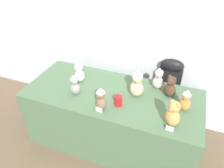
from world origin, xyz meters
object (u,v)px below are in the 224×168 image
object	(u,v)px
instrument_case	(167,93)
teddy_bear_honey	(173,114)
teddy_bear_blush	(158,78)
display_table	(112,117)
teddy_bear_ginger	(185,100)
teddy_bear_sand	(137,83)
teddy_bear_ash	(75,85)
party_cup_red	(118,101)
teddy_bear_snow	(79,71)
teddy_bear_mocha	(101,99)
teddy_bear_cocoa	(170,87)

from	to	relation	value
instrument_case	teddy_bear_honey	distance (m)	0.90
teddy_bear_blush	teddy_bear_honey	world-z (taller)	teddy_bear_honey
display_table	teddy_bear_honey	size ratio (longest dim) A/B	7.12
teddy_bear_honey	teddy_bear_ginger	bearing A→B (deg)	103.77
teddy_bear_ginger	teddy_bear_sand	distance (m)	0.51
display_table	teddy_bear_ash	size ratio (longest dim) A/B	8.01
teddy_bear_honey	party_cup_red	distance (m)	0.56
display_table	instrument_case	xyz separation A→B (m)	(0.56, 0.55, 0.13)
display_table	teddy_bear_blush	xyz separation A→B (m)	(0.45, 0.28, 0.51)
teddy_bear_snow	party_cup_red	distance (m)	0.63
teddy_bear_ash	teddy_bear_mocha	xyz separation A→B (m)	(0.36, -0.13, 0.01)
teddy_bear_blush	teddy_bear_snow	xyz separation A→B (m)	(-0.89, -0.19, 0.01)
teddy_bear_ginger	teddy_bear_sand	size ratio (longest dim) A/B	0.76
teddy_bear_mocha	party_cup_red	bearing A→B (deg)	67.10
display_table	teddy_bear_sand	xyz separation A→B (m)	(0.26, 0.05, 0.54)
party_cup_red	teddy_bear_ash	bearing A→B (deg)	178.68
teddy_bear_cocoa	teddy_bear_ash	bearing A→B (deg)	-132.20
display_table	teddy_bear_cocoa	world-z (taller)	teddy_bear_cocoa
teddy_bear_ash	teddy_bear_sand	size ratio (longest dim) A/B	0.75
teddy_bear_blush	teddy_bear_snow	distance (m)	0.91
teddy_bear_sand	teddy_bear_mocha	xyz separation A→B (m)	(-0.27, -0.34, -0.03)
teddy_bear_sand	teddy_bear_ash	bearing A→B (deg)	-171.40
teddy_bear_ginger	teddy_bear_cocoa	distance (m)	0.24
teddy_bear_cocoa	teddy_bear_sand	bearing A→B (deg)	-131.22
instrument_case	teddy_bear_honey	bearing A→B (deg)	-81.72
display_table	teddy_bear_sand	size ratio (longest dim) A/B	6.04
teddy_bear_sand	teddy_bear_cocoa	bearing A→B (deg)	10.09
teddy_bear_ginger	party_cup_red	xyz separation A→B (m)	(-0.63, -0.17, -0.06)
teddy_bear_mocha	party_cup_red	xyz separation A→B (m)	(0.14, 0.12, -0.07)
teddy_bear_ash	teddy_bear_mocha	world-z (taller)	teddy_bear_mocha
party_cup_red	teddy_bear_blush	bearing A→B (deg)	54.65
teddy_bear_blush	teddy_bear_ginger	bearing A→B (deg)	-55.10
teddy_bear_sand	teddy_bear_snow	world-z (taller)	teddy_bear_sand
instrument_case	teddy_bear_mocha	size ratio (longest dim) A/B	3.88
instrument_case	party_cup_red	xyz separation A→B (m)	(-0.42, -0.72, 0.30)
teddy_bear_cocoa	teddy_bear_snow	distance (m)	1.05
display_table	teddy_bear_cocoa	bearing A→B (deg)	16.15
display_table	teddy_bear_mocha	xyz separation A→B (m)	(-0.01, -0.28, 0.51)
teddy_bear_sand	party_cup_red	size ratio (longest dim) A/B	2.96
teddy_bear_ginger	teddy_bear_cocoa	size ratio (longest dim) A/B	0.97
teddy_bear_sand	teddy_bear_mocha	world-z (taller)	teddy_bear_sand
display_table	teddy_bear_snow	bearing A→B (deg)	169.42
teddy_bear_honey	display_table	bearing A→B (deg)	-167.83
teddy_bear_ginger	teddy_bear_sand	world-z (taller)	teddy_bear_sand
teddy_bear_ginger	instrument_case	bearing A→B (deg)	127.33
teddy_bear_ash	teddy_bear_honey	xyz separation A→B (m)	(1.05, -0.10, 0.01)
display_table	teddy_bear_blush	size ratio (longest dim) A/B	7.39
instrument_case	teddy_bear_ash	bearing A→B (deg)	-142.89
teddy_bear_blush	teddy_bear_snow	world-z (taller)	teddy_bear_snow
teddy_bear_ash	party_cup_red	bearing A→B (deg)	-13.31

